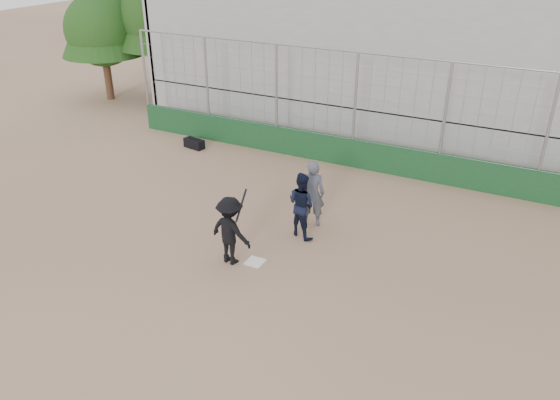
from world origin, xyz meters
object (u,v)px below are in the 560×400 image
at_px(equipment_bag, 194,143).
at_px(catcher_crouched, 301,215).
at_px(batter_at_plate, 230,231).
at_px(umpire, 312,197).

bearing_deg(equipment_bag, catcher_crouched, -32.68).
bearing_deg(catcher_crouched, equipment_bag, 147.32).
bearing_deg(batter_at_plate, umpire, 69.07).
relative_size(batter_at_plate, umpire, 1.10).
bearing_deg(catcher_crouched, batter_at_plate, -117.08).
distance_m(catcher_crouched, equipment_bag, 7.69).
distance_m(catcher_crouched, umpire, 0.74).
distance_m(batter_at_plate, umpire, 2.87).
height_order(batter_at_plate, umpire, batter_at_plate).
relative_size(batter_at_plate, catcher_crouched, 1.55).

